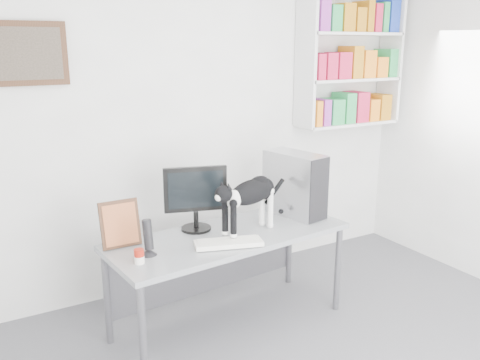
% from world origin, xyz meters
% --- Properties ---
extents(room, '(4.01, 4.01, 2.70)m').
position_xyz_m(room, '(0.00, 0.00, 1.35)').
color(room, '#545559').
rests_on(room, ground).
extents(bookshelf, '(1.03, 0.28, 1.24)m').
position_xyz_m(bookshelf, '(1.40, 1.85, 1.85)').
color(bookshelf, silver).
rests_on(bookshelf, room).
extents(wall_art, '(0.52, 0.04, 0.42)m').
position_xyz_m(wall_art, '(-1.30, 1.97, 1.90)').
color(wall_art, '#452516').
rests_on(wall_art, room).
extents(desk, '(1.73, 0.80, 0.70)m').
position_xyz_m(desk, '(-0.23, 1.16, 0.35)').
color(desk, gray).
rests_on(desk, room).
extents(monitor, '(0.48, 0.33, 0.47)m').
position_xyz_m(monitor, '(-0.39, 1.34, 0.93)').
color(monitor, black).
rests_on(monitor, desk).
extents(keyboard, '(0.47, 0.29, 0.03)m').
position_xyz_m(keyboard, '(-0.33, 0.98, 0.72)').
color(keyboard, white).
rests_on(keyboard, desk).
extents(pc_tower, '(0.31, 0.51, 0.48)m').
position_xyz_m(pc_tower, '(0.40, 1.28, 0.94)').
color(pc_tower, '#AAAAAF').
rests_on(pc_tower, desk).
extents(speaker, '(0.11, 0.11, 0.24)m').
position_xyz_m(speaker, '(-0.83, 1.09, 0.82)').
color(speaker, black).
rests_on(speaker, desk).
extents(leaning_print, '(0.25, 0.10, 0.31)m').
position_xyz_m(leaning_print, '(-0.94, 1.32, 0.86)').
color(leaning_print, '#452516').
rests_on(leaning_print, desk).
extents(soup_can, '(0.08, 0.08, 0.09)m').
position_xyz_m(soup_can, '(-0.93, 1.00, 0.74)').
color(soup_can, '#A11B0D').
rests_on(soup_can, desk).
extents(cat, '(0.65, 0.37, 0.39)m').
position_xyz_m(cat, '(-0.09, 1.11, 0.89)').
color(cat, black).
rests_on(cat, desk).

